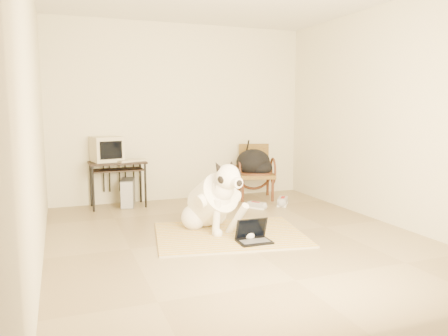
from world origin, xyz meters
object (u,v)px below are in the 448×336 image
computer_desk (118,168)px  rattan_chair (255,171)px  crt_monitor (107,149)px  pc_tower (128,193)px  dog (213,202)px  laptop (253,236)px  backpack (255,163)px

computer_desk → rattan_chair: rattan_chair is taller
crt_monitor → pc_tower: bearing=-15.7°
dog → rattan_chair: 2.00m
laptop → crt_monitor: (-1.25, 2.34, 0.76)m
dog → computer_desk: (-0.87, 1.68, 0.22)m
dog → pc_tower: dog is taller
dog → rattan_chair: bearing=51.0°
computer_desk → backpack: 2.09m
laptop → crt_monitor: crt_monitor is taller
pc_tower → backpack: (1.94, -0.21, 0.38)m
computer_desk → crt_monitor: (-0.13, 0.08, 0.27)m
crt_monitor → rattan_chair: (2.26, -0.20, -0.42)m
backpack → pc_tower: bearing=173.9°
laptop → rattan_chair: rattan_chair is taller
pc_tower → backpack: size_ratio=0.84×
rattan_chair → backpack: rattan_chair is taller
backpack → dog: bearing=-129.4°
dog → backpack: dog is taller
computer_desk → rattan_chair: (2.13, -0.12, -0.14)m
computer_desk → laptop: bearing=-63.7°
crt_monitor → pc_tower: 0.70m
rattan_chair → backpack: (-0.05, -0.08, 0.15)m
pc_tower → rattan_chair: (1.99, -0.13, 0.23)m
dog → pc_tower: size_ratio=2.54×
dog → backpack: bearing=50.6°
laptop → rattan_chair: bearing=64.7°
laptop → backpack: 2.33m
laptop → backpack: size_ratio=0.65×
pc_tower → rattan_chair: size_ratio=0.53×
pc_tower → backpack: 1.99m
rattan_chair → computer_desk: bearing=176.7°
dog → laptop: 0.69m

